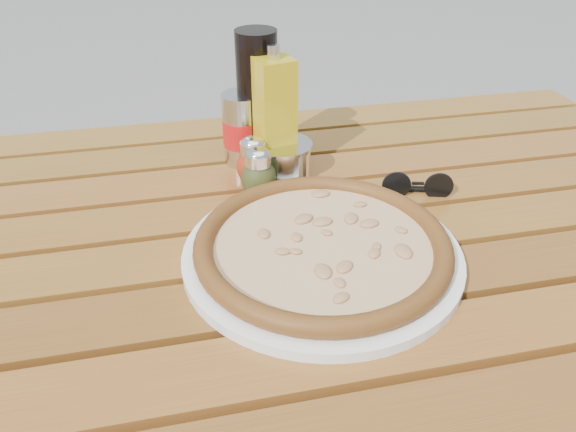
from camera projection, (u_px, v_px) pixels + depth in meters
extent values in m
cube|color=#34190C|center=(504.00, 252.00, 1.41)|extent=(0.06, 0.06, 0.70)
cube|color=#3C250D|center=(291.00, 271.00, 0.79)|extent=(1.36, 0.86, 0.04)
cube|color=#5C3110|center=(332.00, 361.00, 0.60)|extent=(1.40, 0.09, 0.03)
cube|color=#4E2A0D|center=(309.00, 299.00, 0.69)|extent=(1.40, 0.09, 0.03)
cube|color=#5A320F|center=(291.00, 251.00, 0.77)|extent=(1.40, 0.09, 0.03)
cube|color=#58300F|center=(277.00, 213.00, 0.85)|extent=(1.40, 0.09, 0.03)
cube|color=#5D3010|center=(265.00, 181.00, 0.93)|extent=(1.40, 0.09, 0.03)
cube|color=#55310F|center=(254.00, 154.00, 1.02)|extent=(1.40, 0.09, 0.03)
cube|color=#5B3510|center=(246.00, 131.00, 1.10)|extent=(1.40, 0.09, 0.03)
cylinder|color=white|center=(322.00, 254.00, 0.73)|extent=(0.40, 0.40, 0.01)
cylinder|color=beige|center=(322.00, 247.00, 0.72)|extent=(0.32, 0.32, 0.01)
torus|color=black|center=(322.00, 244.00, 0.72)|extent=(0.35, 0.35, 0.03)
ellipsoid|color=#B42E14|center=(254.00, 167.00, 0.88)|extent=(0.07, 0.07, 0.06)
cylinder|color=white|center=(253.00, 148.00, 0.86)|extent=(0.05, 0.05, 0.02)
ellipsoid|color=white|center=(253.00, 142.00, 0.86)|extent=(0.05, 0.05, 0.02)
ellipsoid|color=#3E431A|center=(259.00, 178.00, 0.85)|extent=(0.06, 0.06, 0.06)
cylinder|color=silver|center=(258.00, 159.00, 0.83)|extent=(0.05, 0.05, 0.02)
ellipsoid|color=silver|center=(258.00, 153.00, 0.83)|extent=(0.04, 0.04, 0.02)
cylinder|color=black|center=(258.00, 99.00, 0.91)|extent=(0.08, 0.08, 0.22)
cylinder|color=silver|center=(243.00, 129.00, 0.93)|extent=(0.07, 0.07, 0.12)
cylinder|color=#B71213|center=(243.00, 131.00, 0.93)|extent=(0.07, 0.07, 0.04)
cube|color=#B69913|center=(274.00, 118.00, 0.88)|extent=(0.07, 0.07, 0.19)
cylinder|color=silver|center=(274.00, 51.00, 0.82)|extent=(0.02, 0.02, 0.02)
cylinder|color=white|center=(282.00, 161.00, 0.90)|extent=(0.11, 0.11, 0.05)
cylinder|color=silver|center=(282.00, 145.00, 0.89)|extent=(0.11, 0.11, 0.01)
sphere|color=silver|center=(282.00, 140.00, 0.88)|extent=(0.02, 0.02, 0.01)
cylinder|color=black|center=(396.00, 185.00, 0.86)|extent=(0.04, 0.02, 0.04)
cylinder|color=black|center=(439.00, 186.00, 0.85)|extent=(0.04, 0.02, 0.04)
cube|color=black|center=(418.00, 183.00, 0.85)|extent=(0.02, 0.01, 0.00)
cube|color=black|center=(409.00, 189.00, 0.87)|extent=(0.09, 0.03, 0.00)
cube|color=black|center=(421.00, 188.00, 0.88)|extent=(0.09, 0.03, 0.00)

